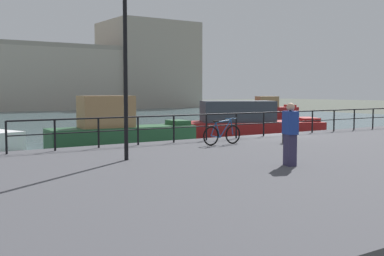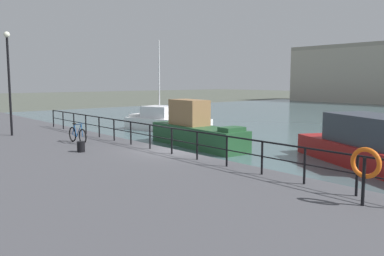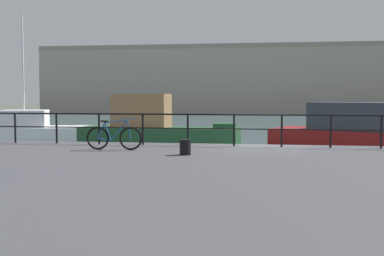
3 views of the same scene
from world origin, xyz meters
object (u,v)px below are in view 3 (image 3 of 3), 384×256
at_px(harbor_building, 316,77).
at_px(parked_bicycle, 114,137).
at_px(moored_cabin_cruiser, 370,133).
at_px(moored_harbor_tender, 35,132).
at_px(mooring_bollard, 185,147).
at_px(moored_blue_motorboat, 156,133).

bearing_deg(harbor_building, parked_bicycle, -100.68).
bearing_deg(harbor_building, moored_cabin_cruiser, -92.63).
xyz_separation_m(moored_harbor_tender, mooring_bollard, (10.54, -12.08, 0.56)).
relative_size(moored_harbor_tender, mooring_bollard, 16.76).
height_order(moored_cabin_cruiser, parked_bicycle, moored_cabin_cruiser).
distance_m(harbor_building, moored_cabin_cruiser, 54.38).
xyz_separation_m(moored_blue_motorboat, parked_bicycle, (0.48, -7.79, 0.47)).
relative_size(moored_cabin_cruiser, mooring_bollard, 23.06).
relative_size(harbor_building, moored_cabin_cruiser, 6.98).
height_order(harbor_building, parked_bicycle, harbor_building).
xyz_separation_m(moored_harbor_tender, moored_blue_motorboat, (7.66, -3.35, 0.26)).
bearing_deg(moored_blue_motorboat, mooring_bollard, -67.56).
distance_m(moored_harbor_tender, moored_cabin_cruiser, 17.80).
bearing_deg(parked_bicycle, moored_harbor_tender, 124.47).
relative_size(harbor_building, parked_bicycle, 39.96).
distance_m(moored_harbor_tender, mooring_bollard, 16.04).
height_order(moored_harbor_tender, mooring_bollard, moored_harbor_tender).
distance_m(moored_harbor_tender, moored_blue_motorboat, 8.37).
bearing_deg(moored_cabin_cruiser, parked_bicycle, -107.68).
xyz_separation_m(parked_bicycle, mooring_bollard, (2.40, -0.94, -0.17)).
bearing_deg(moored_blue_motorboat, parked_bicycle, -82.30).
xyz_separation_m(moored_cabin_cruiser, parked_bicycle, (-9.64, -10.16, 0.51)).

